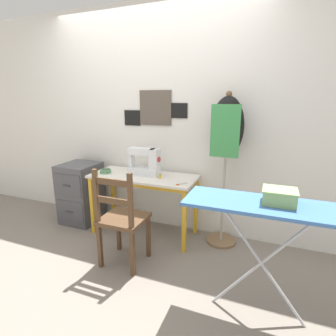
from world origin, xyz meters
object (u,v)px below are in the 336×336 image
(scissors, at_px, (180,184))
(ironing_board, at_px, (267,210))
(fabric_bowl, at_px, (105,171))
(dress_form, at_px, (227,136))
(storage_box, at_px, (279,196))
(filing_cabinet, at_px, (81,193))
(thread_spool_near_machine, at_px, (160,176))
(sewing_machine, at_px, (146,163))
(wooden_chair, at_px, (122,220))

(scissors, distance_m, ironing_board, 1.04)
(fabric_bowl, distance_m, dress_form, 1.41)
(fabric_bowl, distance_m, storage_box, 1.95)
(fabric_bowl, height_order, dress_form, dress_form)
(filing_cabinet, relative_size, ironing_board, 0.70)
(fabric_bowl, height_order, thread_spool_near_machine, thread_spool_near_machine)
(filing_cabinet, bearing_deg, dress_form, 3.69)
(fabric_bowl, relative_size, filing_cabinet, 0.17)
(sewing_machine, relative_size, storage_box, 1.71)
(scissors, relative_size, dress_form, 0.08)
(wooden_chair, distance_m, ironing_board, 1.28)
(sewing_machine, bearing_deg, scissors, -21.13)
(scissors, height_order, filing_cabinet, filing_cabinet)
(sewing_machine, xyz_separation_m, fabric_bowl, (-0.47, -0.10, -0.12))
(thread_spool_near_machine, bearing_deg, ironing_board, -34.79)
(thread_spool_near_machine, xyz_separation_m, filing_cabinet, (-1.11, 0.04, -0.35))
(thread_spool_near_machine, bearing_deg, scissors, -23.33)
(sewing_machine, relative_size, dress_form, 0.23)
(wooden_chair, relative_size, filing_cabinet, 1.26)
(thread_spool_near_machine, xyz_separation_m, wooden_chair, (-0.14, -0.57, -0.27))
(thread_spool_near_machine, height_order, wooden_chair, wooden_chair)
(scissors, distance_m, thread_spool_near_machine, 0.29)
(thread_spool_near_machine, distance_m, filing_cabinet, 1.17)
(sewing_machine, bearing_deg, dress_form, 6.21)
(scissors, distance_m, wooden_chair, 0.66)
(scissors, distance_m, dress_form, 0.67)
(sewing_machine, bearing_deg, ironing_board, -32.53)
(wooden_chair, xyz_separation_m, ironing_board, (1.22, -0.18, 0.36))
(wooden_chair, distance_m, filing_cabinet, 1.15)
(thread_spool_near_machine, relative_size, filing_cabinet, 0.06)
(sewing_machine, height_order, dress_form, dress_form)
(ironing_board, height_order, storage_box, storage_box)
(fabric_bowl, distance_m, filing_cabinet, 0.57)
(fabric_bowl, bearing_deg, dress_form, 8.09)
(thread_spool_near_machine, relative_size, storage_box, 0.21)
(wooden_chair, relative_size, storage_box, 4.43)
(sewing_machine, bearing_deg, thread_spool_near_machine, -18.02)
(sewing_machine, bearing_deg, filing_cabinet, -178.67)
(scissors, bearing_deg, fabric_bowl, 174.88)
(thread_spool_near_machine, bearing_deg, storage_box, -32.03)
(scissors, relative_size, wooden_chair, 0.14)
(fabric_bowl, xyz_separation_m, scissors, (0.94, -0.08, -0.02))
(thread_spool_near_machine, bearing_deg, wooden_chair, -103.50)
(fabric_bowl, bearing_deg, ironing_board, -22.36)
(fabric_bowl, bearing_deg, filing_cabinet, 170.51)
(sewing_machine, distance_m, thread_spool_near_machine, 0.24)
(storage_box, bearing_deg, filing_cabinet, 161.37)
(wooden_chair, bearing_deg, sewing_machine, 95.42)
(thread_spool_near_machine, relative_size, ironing_board, 0.04)
(sewing_machine, distance_m, storage_box, 1.56)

